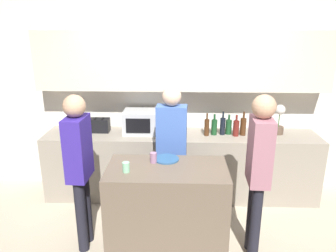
{
  "coord_description": "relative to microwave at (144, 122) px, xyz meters",
  "views": [
    {
      "loc": [
        -0.02,
        -2.69,
        2.3
      ],
      "look_at": [
        -0.14,
        0.48,
        1.29
      ],
      "focal_mm": 35.0,
      "sensor_mm": 36.0,
      "label": 1
    }
  ],
  "objects": [
    {
      "name": "bottle_2",
      "position": [
        1.04,
        -0.05,
        -0.03
      ],
      "size": [
        0.07,
        0.07,
        0.31
      ],
      "color": "black",
      "rests_on": "back_counter"
    },
    {
      "name": "kitchen_island",
      "position": [
        0.36,
        -1.22,
        -0.56
      ],
      "size": [
        1.19,
        0.64,
        0.94
      ],
      "color": "brown",
      "rests_on": "ground_plane"
    },
    {
      "name": "bottle_4",
      "position": [
        1.21,
        -0.1,
        -0.04
      ],
      "size": [
        0.08,
        0.08,
        0.28
      ],
      "color": "maroon",
      "rests_on": "back_counter"
    },
    {
      "name": "bottle_3",
      "position": [
        1.12,
        -0.03,
        -0.05
      ],
      "size": [
        0.08,
        0.08,
        0.26
      ],
      "color": "#194723",
      "rests_on": "back_counter"
    },
    {
      "name": "plate_on_island",
      "position": [
        0.35,
        -1.03,
        -0.09
      ],
      "size": [
        0.26,
        0.26,
        0.01
      ],
      "color": "#2D5684",
      "rests_on": "kitchen_island"
    },
    {
      "name": "back_counter",
      "position": [
        0.5,
        -0.06,
        -0.59
      ],
      "size": [
        3.6,
        0.62,
        0.88
      ],
      "color": "gray",
      "rests_on": "ground_plane"
    },
    {
      "name": "bottle_0",
      "position": [
        0.83,
        -0.1,
        -0.04
      ],
      "size": [
        0.06,
        0.06,
        0.3
      ],
      "color": "#472814",
      "rests_on": "back_counter"
    },
    {
      "name": "potted_plant",
      "position": [
        1.78,
        0.0,
        0.05
      ],
      "size": [
        0.14,
        0.14,
        0.39
      ],
      "color": "brown",
      "rests_on": "back_counter"
    },
    {
      "name": "toaster",
      "position": [
        -0.59,
        0.0,
        -0.06
      ],
      "size": [
        0.26,
        0.16,
        0.18
      ],
      "color": "black",
      "rests_on": "back_counter"
    },
    {
      "name": "back_wall",
      "position": [
        0.5,
        0.21,
        0.5
      ],
      "size": [
        6.4,
        0.4,
        2.7
      ],
      "color": "silver",
      "rests_on": "ground_plane"
    },
    {
      "name": "cup_1",
      "position": [
        0.22,
        -1.1,
        -0.04
      ],
      "size": [
        0.07,
        0.07,
        0.1
      ],
      "color": "gray",
      "rests_on": "kitchen_island"
    },
    {
      "name": "bottle_5",
      "position": [
        1.31,
        -0.06,
        -0.03
      ],
      "size": [
        0.08,
        0.08,
        0.31
      ],
      "color": "#472814",
      "rests_on": "back_counter"
    },
    {
      "name": "person_left",
      "position": [
        1.24,
        -1.26,
        -0.03
      ],
      "size": [
        0.22,
        0.35,
        1.68
      ],
      "rotation": [
        0.0,
        0.0,
        1.53
      ],
      "color": "black",
      "rests_on": "ground_plane"
    },
    {
      "name": "person_right",
      "position": [
        0.39,
        -0.64,
        -0.07
      ],
      "size": [
        0.35,
        0.21,
        1.63
      ],
      "rotation": [
        0.0,
        0.0,
        -3.19
      ],
      "color": "black",
      "rests_on": "ground_plane"
    },
    {
      "name": "microwave",
      "position": [
        0.0,
        0.0,
        0.0
      ],
      "size": [
        0.52,
        0.39,
        0.3
      ],
      "color": "#B7BABC",
      "rests_on": "back_counter"
    },
    {
      "name": "bottle_1",
      "position": [
        0.93,
        -0.06,
        -0.04
      ],
      "size": [
        0.08,
        0.08,
        0.28
      ],
      "color": "#194723",
      "rests_on": "back_counter"
    },
    {
      "name": "person_center",
      "position": [
        -0.51,
        -1.19,
        -0.05
      ],
      "size": [
        0.22,
        0.35,
        1.65
      ],
      "rotation": [
        0.0,
        0.0,
        -1.61
      ],
      "color": "black",
      "rests_on": "ground_plane"
    },
    {
      "name": "cup_0",
      "position": [
        -0.02,
        -1.33,
        -0.05
      ],
      "size": [
        0.07,
        0.07,
        0.1
      ],
      "color": "#90D8A6",
      "rests_on": "kitchen_island"
    }
  ]
}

